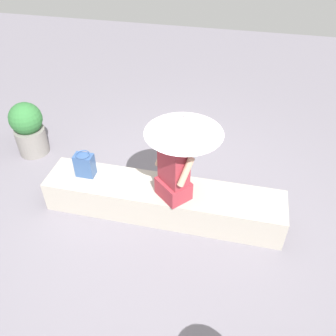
# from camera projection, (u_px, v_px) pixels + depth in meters

# --- Properties ---
(ground_plane) EXTENTS (14.00, 14.00, 0.00)m
(ground_plane) POSITION_uv_depth(u_px,v_px,m) (163.00, 212.00, 4.28)
(ground_plane) COLOR slate
(stone_bench) EXTENTS (2.81, 0.55, 0.40)m
(stone_bench) POSITION_uv_depth(u_px,v_px,m) (163.00, 200.00, 4.15)
(stone_bench) COLOR #A8A093
(stone_bench) RESTS_ON ground
(person_seated) EXTENTS (0.48, 0.46, 0.90)m
(person_seated) POSITION_uv_depth(u_px,v_px,m) (174.00, 169.00, 3.68)
(person_seated) COLOR #992D38
(person_seated) RESTS_ON stone_bench
(parasol) EXTENTS (0.80, 0.80, 1.03)m
(parasol) POSITION_uv_depth(u_px,v_px,m) (184.00, 125.00, 3.38)
(parasol) COLOR #B7B7BC
(parasol) RESTS_ON stone_bench
(handbag_black) EXTENTS (0.22, 0.17, 0.31)m
(handbag_black) POSITION_uv_depth(u_px,v_px,m) (85.00, 165.00, 4.11)
(handbag_black) COLOR #335184
(handbag_black) RESTS_ON stone_bench
(planter_far) EXTENTS (0.46, 0.46, 0.80)m
(planter_far) POSITION_uv_depth(u_px,v_px,m) (28.00, 128.00, 4.97)
(planter_far) COLOR gray
(planter_far) RESTS_ON ground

